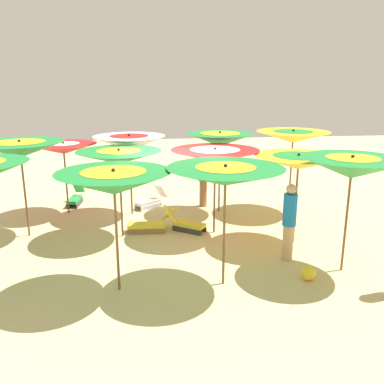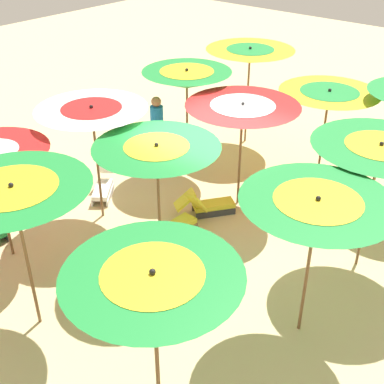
{
  "view_description": "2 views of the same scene",
  "coord_description": "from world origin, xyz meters",
  "views": [
    {
      "loc": [
        0.64,
        9.84,
        3.92
      ],
      "look_at": [
        -0.52,
        0.07,
        1.24
      ],
      "focal_mm": 38.5,
      "sensor_mm": 36.0,
      "label": 1
    },
    {
      "loc": [
        6.54,
        4.86,
        5.85
      ],
      "look_at": [
        0.86,
        0.1,
        1.36
      ],
      "focal_mm": 47.4,
      "sensor_mm": 36.0,
      "label": 2
    }
  ],
  "objects": [
    {
      "name": "beach_umbrella_3",
      "position": [
        2.98,
        -2.46,
        1.98
      ],
      "size": [
        1.95,
        1.95,
        2.19
      ],
      "color": "brown",
      "rests_on": "ground"
    },
    {
      "name": "beach_umbrella_8",
      "position": [
        -3.47,
        2.23,
        2.23
      ],
      "size": [
        2.01,
        2.01,
        2.49
      ],
      "color": "brown",
      "rests_on": "ground"
    },
    {
      "name": "beachgoer_1",
      "position": [
        -2.49,
        1.59,
        0.93
      ],
      "size": [
        0.3,
        0.3,
        1.76
      ],
      "rotation": [
        0.0,
        0.0,
        2.06
      ],
      "color": "#D8A87F",
      "rests_on": "ground"
    },
    {
      "name": "lounger_2",
      "position": [
        0.53,
        -0.54,
        0.22
      ],
      "size": [
        1.33,
        0.41,
        0.7
      ],
      "rotation": [
        0.0,
        0.0,
        6.25
      ],
      "color": "olive",
      "rests_on": "ground"
    },
    {
      "name": "beachgoer_2",
      "position": [
        -1.2,
        -2.69,
        0.95
      ],
      "size": [
        0.3,
        0.3,
        1.8
      ],
      "rotation": [
        0.0,
        0.0,
        1.28
      ],
      "color": "#A3704C",
      "rests_on": "ground"
    },
    {
      "name": "beach_umbrella_9",
      "position": [
        -0.85,
        2.53,
        2.2
      ],
      "size": [
        2.2,
        2.2,
        2.43
      ],
      "color": "brown",
      "rests_on": "ground"
    },
    {
      "name": "beach_umbrella_10",
      "position": [
        1.2,
        2.53,
        2.13
      ],
      "size": [
        2.09,
        2.09,
        2.4
      ],
      "color": "brown",
      "rests_on": "ground"
    },
    {
      "name": "ground",
      "position": [
        0.0,
        0.0,
        -0.02
      ],
      "size": [
        36.89,
        36.89,
        0.04
      ],
      "primitive_type": "cube",
      "color": "beige"
    },
    {
      "name": "beach_umbrella_4",
      "position": [
        -3.01,
        0.58,
        2.03
      ],
      "size": [
        2.11,
        2.11,
        2.25
      ],
      "color": "brown",
      "rests_on": "ground"
    },
    {
      "name": "beach_umbrella_0",
      "position": [
        -3.79,
        -1.96,
        2.29
      ],
      "size": [
        2.17,
        2.17,
        2.51
      ],
      "color": "brown",
      "rests_on": "ground"
    },
    {
      "name": "beach_umbrella_5",
      "position": [
        -1.15,
        -0.31,
        2.08
      ],
      "size": [
        2.25,
        2.25,
        2.29
      ],
      "color": "brown",
      "rests_on": "ground"
    },
    {
      "name": "lounger_3",
      "position": [
        2.91,
        -3.39,
        0.22
      ],
      "size": [
        0.45,
        1.26,
        0.66
      ],
      "rotation": [
        0.0,
        0.0,
        7.75
      ],
      "color": "#333338",
      "rests_on": "ground"
    },
    {
      "name": "lounger_4",
      "position": [
        0.48,
        -2.76,
        0.22
      ],
      "size": [
        1.09,
        0.96,
        0.69
      ],
      "rotation": [
        0.0,
        0.0,
        6.95
      ],
      "color": "silver",
      "rests_on": "ground"
    },
    {
      "name": "lounger_0",
      "position": [
        -0.42,
        -0.54,
        0.21
      ],
      "size": [
        1.21,
        1.01,
        0.59
      ],
      "rotation": [
        0.0,
        0.0,
        8.8
      ],
      "color": "#333338",
      "rests_on": "ground"
    },
    {
      "name": "beach_ball",
      "position": [
        -2.59,
        2.59,
        0.15
      ],
      "size": [
        0.3,
        0.3,
        0.3
      ],
      "primitive_type": "sphere",
      "color": "yellow",
      "rests_on": "ground"
    },
    {
      "name": "beach_umbrella_6",
      "position": [
        1.25,
        -0.32,
        2.08
      ],
      "size": [
        2.11,
        2.11,
        2.3
      ],
      "color": "brown",
      "rests_on": "ground"
    },
    {
      "name": "beach_umbrella_1",
      "position": [
        -1.61,
        -2.13,
        2.22
      ],
      "size": [
        1.97,
        1.97,
        2.47
      ],
      "color": "brown",
      "rests_on": "ground"
    },
    {
      "name": "beach_umbrella_7",
      "position": [
        3.68,
        -0.65,
        2.27
      ],
      "size": [
        2.14,
        2.14,
        2.51
      ],
      "color": "brown",
      "rests_on": "ground"
    },
    {
      "name": "beach_umbrella_2",
      "position": [
        1.05,
        -2.15,
        2.15
      ],
      "size": [
        2.08,
        2.08,
        2.43
      ],
      "color": "brown",
      "rests_on": "ground"
    }
  ]
}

